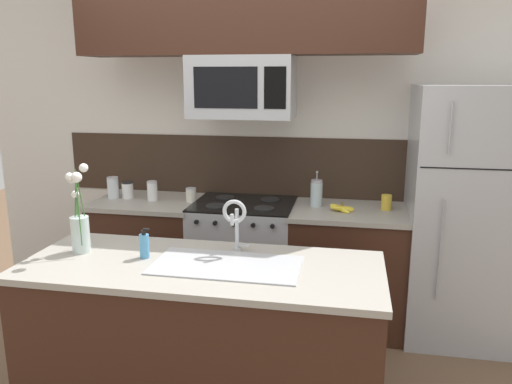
{
  "coord_description": "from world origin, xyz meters",
  "views": [
    {
      "loc": [
        0.79,
        -2.69,
        1.86
      ],
      "look_at": [
        0.22,
        0.27,
        1.16
      ],
      "focal_mm": 35.0,
      "sensor_mm": 36.0,
      "label": 1
    }
  ],
  "objects_px": {
    "storage_jar_medium": "(128,190)",
    "storage_jar_short": "(152,191)",
    "storage_jar_tall": "(113,188)",
    "banana_bunch": "(342,208)",
    "microwave": "(242,87)",
    "storage_jar_squat": "(191,195)",
    "stove_range": "(244,260)",
    "refrigerator": "(472,216)",
    "flower_vase": "(80,226)",
    "sink_faucet": "(235,218)",
    "french_press": "(316,193)",
    "coffee_tin": "(386,202)",
    "dish_soap_bottle": "(144,246)"
  },
  "relations": [
    {
      "from": "storage_jar_tall",
      "to": "coffee_tin",
      "type": "relative_size",
      "value": 1.55
    },
    {
      "from": "refrigerator",
      "to": "storage_jar_squat",
      "type": "height_order",
      "value": "refrigerator"
    },
    {
      "from": "storage_jar_squat",
      "to": "coffee_tin",
      "type": "distance_m",
      "value": 1.48
    },
    {
      "from": "flower_vase",
      "to": "storage_jar_tall",
      "type": "bearing_deg",
      "value": 108.78
    },
    {
      "from": "microwave",
      "to": "coffee_tin",
      "type": "distance_m",
      "value": 1.34
    },
    {
      "from": "flower_vase",
      "to": "sink_faucet",
      "type": "bearing_deg",
      "value": 9.55
    },
    {
      "from": "banana_bunch",
      "to": "coffee_tin",
      "type": "height_order",
      "value": "coffee_tin"
    },
    {
      "from": "storage_jar_short",
      "to": "sink_faucet",
      "type": "distance_m",
      "value": 1.4
    },
    {
      "from": "banana_bunch",
      "to": "dish_soap_bottle",
      "type": "xyz_separation_m",
      "value": [
        -1.02,
        -1.16,
        0.05
      ]
    },
    {
      "from": "microwave",
      "to": "coffee_tin",
      "type": "relative_size",
      "value": 6.77
    },
    {
      "from": "stove_range",
      "to": "flower_vase",
      "type": "xyz_separation_m",
      "value": [
        -0.66,
        -1.2,
        0.6
      ]
    },
    {
      "from": "storage_jar_squat",
      "to": "dish_soap_bottle",
      "type": "bearing_deg",
      "value": -83.29
    },
    {
      "from": "dish_soap_bottle",
      "to": "refrigerator",
      "type": "bearing_deg",
      "value": 32.83
    },
    {
      "from": "refrigerator",
      "to": "storage_jar_short",
      "type": "bearing_deg",
      "value": -179.4
    },
    {
      "from": "microwave",
      "to": "storage_jar_squat",
      "type": "xyz_separation_m",
      "value": [
        -0.42,
        0.04,
        -0.82
      ]
    },
    {
      "from": "storage_jar_medium",
      "to": "dish_soap_bottle",
      "type": "bearing_deg",
      "value": -61.48
    },
    {
      "from": "storage_jar_tall",
      "to": "french_press",
      "type": "relative_size",
      "value": 0.64
    },
    {
      "from": "storage_jar_medium",
      "to": "storage_jar_squat",
      "type": "height_order",
      "value": "storage_jar_medium"
    },
    {
      "from": "storage_jar_short",
      "to": "dish_soap_bottle",
      "type": "relative_size",
      "value": 0.93
    },
    {
      "from": "storage_jar_short",
      "to": "banana_bunch",
      "type": "xyz_separation_m",
      "value": [
        1.47,
        -0.06,
        -0.05
      ]
    },
    {
      "from": "banana_bunch",
      "to": "sink_faucet",
      "type": "bearing_deg",
      "value": -119.22
    },
    {
      "from": "sink_faucet",
      "to": "dish_soap_bottle",
      "type": "relative_size",
      "value": 1.85
    },
    {
      "from": "dish_soap_bottle",
      "to": "flower_vase",
      "type": "bearing_deg",
      "value": 176.63
    },
    {
      "from": "storage_jar_squat",
      "to": "banana_bunch",
      "type": "xyz_separation_m",
      "value": [
        1.16,
        -0.08,
        -0.03
      ]
    },
    {
      "from": "microwave",
      "to": "storage_jar_medium",
      "type": "bearing_deg",
      "value": 176.85
    },
    {
      "from": "storage_jar_squat",
      "to": "flower_vase",
      "type": "distance_m",
      "value": 1.24
    },
    {
      "from": "storage_jar_squat",
      "to": "microwave",
      "type": "bearing_deg",
      "value": -5.13
    },
    {
      "from": "flower_vase",
      "to": "storage_jar_squat",
      "type": "bearing_deg",
      "value": 78.96
    },
    {
      "from": "french_press",
      "to": "dish_soap_bottle",
      "type": "distance_m",
      "value": 1.52
    },
    {
      "from": "storage_jar_tall",
      "to": "storage_jar_medium",
      "type": "height_order",
      "value": "storage_jar_tall"
    },
    {
      "from": "storage_jar_tall",
      "to": "storage_jar_medium",
      "type": "distance_m",
      "value": 0.12
    },
    {
      "from": "microwave",
      "to": "french_press",
      "type": "bearing_deg",
      "value": 8.46
    },
    {
      "from": "refrigerator",
      "to": "storage_jar_squat",
      "type": "relative_size",
      "value": 16.89
    },
    {
      "from": "banana_bunch",
      "to": "coffee_tin",
      "type": "relative_size",
      "value": 1.72
    },
    {
      "from": "refrigerator",
      "to": "banana_bunch",
      "type": "relative_size",
      "value": 9.56
    },
    {
      "from": "storage_jar_squat",
      "to": "coffee_tin",
      "type": "xyz_separation_m",
      "value": [
        1.48,
        0.03,
        0.0
      ]
    },
    {
      "from": "storage_jar_squat",
      "to": "flower_vase",
      "type": "bearing_deg",
      "value": -101.04
    },
    {
      "from": "storage_jar_short",
      "to": "coffee_tin",
      "type": "bearing_deg",
      "value": 1.76
    },
    {
      "from": "storage_jar_tall",
      "to": "french_press",
      "type": "xyz_separation_m",
      "value": [
        1.61,
        0.05,
        0.01
      ]
    },
    {
      "from": "refrigerator",
      "to": "storage_jar_short",
      "type": "relative_size",
      "value": 11.74
    },
    {
      "from": "stove_range",
      "to": "french_press",
      "type": "xyz_separation_m",
      "value": [
        0.54,
        0.06,
        0.55
      ]
    },
    {
      "from": "stove_range",
      "to": "storage_jar_medium",
      "type": "height_order",
      "value": "storage_jar_medium"
    },
    {
      "from": "storage_jar_medium",
      "to": "storage_jar_short",
      "type": "distance_m",
      "value": 0.23
    },
    {
      "from": "storage_jar_tall",
      "to": "banana_bunch",
      "type": "bearing_deg",
      "value": -2.19
    },
    {
      "from": "storage_jar_tall",
      "to": "storage_jar_medium",
      "type": "xyz_separation_m",
      "value": [
        0.11,
        0.02,
        -0.02
      ]
    },
    {
      "from": "storage_jar_squat",
      "to": "coffee_tin",
      "type": "relative_size",
      "value": 0.97
    },
    {
      "from": "stove_range",
      "to": "refrigerator",
      "type": "xyz_separation_m",
      "value": [
        1.64,
        0.02,
        0.44
      ]
    },
    {
      "from": "storage_jar_short",
      "to": "french_press",
      "type": "relative_size",
      "value": 0.58
    },
    {
      "from": "sink_faucet",
      "to": "storage_jar_squat",
      "type": "bearing_deg",
      "value": 119.49
    },
    {
      "from": "storage_jar_short",
      "to": "dish_soap_bottle",
      "type": "bearing_deg",
      "value": -69.47
    }
  ]
}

